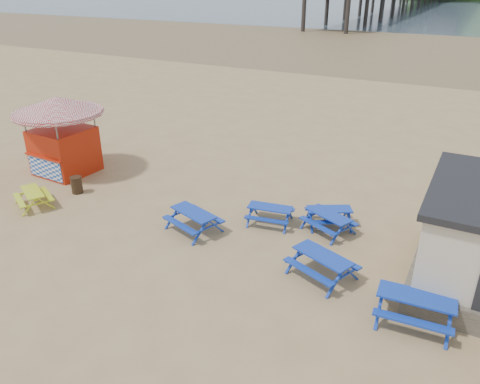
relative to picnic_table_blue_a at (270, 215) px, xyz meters
The scene contains 12 objects.
ground 2.02m from the picnic_table_blue_a, 134.06° to the right, with size 400.00×400.00×0.00m, color tan.
wet_sand 53.59m from the picnic_table_blue_a, 91.48° to the left, with size 400.00×400.00×0.00m, color olive.
sea 168.57m from the picnic_table_blue_a, 90.47° to the left, with size 400.00×400.00×0.00m, color #435460.
picnic_table_blue_a is the anchor object (origin of this frame).
picnic_table_blue_b 2.23m from the picnic_table_blue_a, 11.13° to the left, with size 2.15×1.98×0.72m.
picnic_table_blue_c 2.24m from the picnic_table_blue_a, 24.17° to the left, with size 2.11×1.99×0.70m.
picnic_table_blue_d 2.92m from the picnic_table_blue_a, 140.89° to the right, with size 2.26×2.03×0.79m.
picnic_table_blue_e 3.79m from the picnic_table_blue_a, 39.86° to the right, with size 2.35×2.14×0.80m.
picnic_table_blue_f 6.69m from the picnic_table_blue_a, 29.26° to the right, with size 2.14×1.77×0.85m.
picnic_table_yellow 9.76m from the picnic_table_blue_a, 160.72° to the right, with size 2.04×1.91×0.68m.
ice_cream_kiosk 10.98m from the picnic_table_blue_a, behind, with size 4.32×4.32×3.69m.
litter_bin 8.72m from the picnic_table_blue_a, behind, with size 0.51×0.51×0.75m.
Camera 1 is at (7.80, -13.08, 8.70)m, focal length 35.00 mm.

